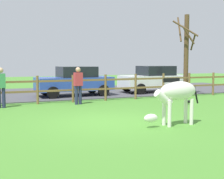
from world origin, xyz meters
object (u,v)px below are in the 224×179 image
Objects in this scene: zebra at (176,94)px; visitor_right_of_tree at (1,86)px; parked_car_blue at (75,81)px; bare_tree at (186,53)px; parked_car_white at (154,79)px; crow_on_grass at (189,102)px; visitor_left_of_tree at (78,84)px.

zebra is 1.18× the size of visitor_right_of_tree.
zebra is at bearing -85.57° from parked_car_blue.
bare_tree is 1.08× the size of parked_car_white.
crow_on_grass is 7.99m from visitor_right_of_tree.
crow_on_grass is 0.05× the size of parked_car_blue.
crow_on_grass is at bearing -15.11° from visitor_right_of_tree.
zebra is 4.85m from crow_on_grass.
visitor_right_of_tree is at bearing -144.11° from parked_car_blue.
visitor_right_of_tree is at bearing -174.79° from bare_tree.
parked_car_white is 2.47× the size of visitor_left_of_tree.
parked_car_white is at bearing 1.44° from parked_car_blue.
visitor_left_of_tree reaches higher than parked_car_white.
parked_car_white is at bearing 63.66° from zebra.
bare_tree is 1.08× the size of parked_car_blue.
crow_on_grass is at bearing -52.26° from parked_car_blue.
bare_tree reaches higher than crow_on_grass.
parked_car_blue reaches higher than crow_on_grass.
visitor_right_of_tree is at bearing 128.67° from zebra.
parked_car_blue is 3.08m from visitor_left_of_tree.
parked_car_blue is (-5.70, 1.94, -1.50)m from bare_tree.
visitor_left_of_tree is (-0.70, -3.00, 0.06)m from parked_car_blue.
zebra is 5.67m from visitor_left_of_tree.
visitor_right_of_tree is at bearing -161.57° from parked_car_white.
visitor_left_of_tree is at bearing 103.84° from zebra.
zebra is 0.48× the size of parked_car_blue.
bare_tree is 2.68× the size of visitor_left_of_tree.
zebra is 7.29m from visitor_right_of_tree.
visitor_left_of_tree reaches higher than crow_on_grass.
zebra is (-5.05, -6.57, -1.42)m from bare_tree.
parked_car_white is (1.15, 5.02, 0.72)m from crow_on_grass.
zebra is at bearing -127.54° from bare_tree.
visitor_left_of_tree is at bearing 157.10° from crow_on_grass.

